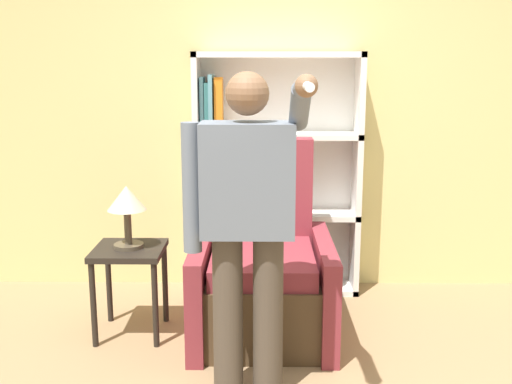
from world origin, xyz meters
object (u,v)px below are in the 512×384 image
object	(u,v)px
bookcase	(261,180)
side_table	(130,263)
armchair	(262,275)
table_lamp	(127,203)
person_standing	(247,218)

from	to	relation	value
bookcase	side_table	distance (m)	1.18
bookcase	armchair	distance (m)	0.84
armchair	table_lamp	size ratio (longest dim) A/B	3.07
table_lamp	armchair	bearing A→B (deg)	5.32
bookcase	table_lamp	world-z (taller)	bookcase
person_standing	table_lamp	world-z (taller)	person_standing
armchair	side_table	bearing A→B (deg)	-174.68
armchair	side_table	world-z (taller)	armchair
bookcase	table_lamp	bearing A→B (deg)	-136.43
armchair	person_standing	size ratio (longest dim) A/B	0.73
person_standing	armchair	bearing A→B (deg)	84.56
side_table	armchair	bearing A→B (deg)	5.32
armchair	table_lamp	xyz separation A→B (m)	(-0.82, -0.08, 0.48)
bookcase	side_table	bearing A→B (deg)	-136.43
armchair	person_standing	bearing A→B (deg)	-95.44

